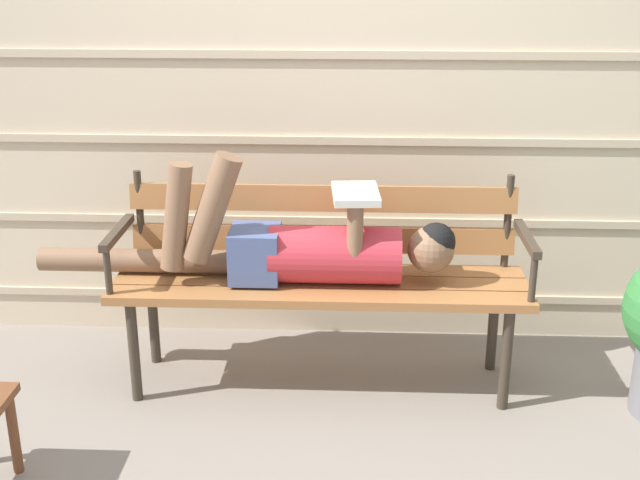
{
  "coord_description": "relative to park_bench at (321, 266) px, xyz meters",
  "views": [
    {
      "loc": [
        0.14,
        -3.0,
        1.76
      ],
      "look_at": [
        0.0,
        0.1,
        0.65
      ],
      "focal_mm": 45.78,
      "sensor_mm": 36.0,
      "label": 1
    }
  ],
  "objects": [
    {
      "name": "ground_plane",
      "position": [
        0.0,
        -0.16,
        -0.51
      ],
      "size": [
        12.0,
        12.0,
        0.0
      ],
      "primitive_type": "plane",
      "color": "gray"
    },
    {
      "name": "park_bench",
      "position": [
        0.0,
        0.0,
        0.0
      ],
      "size": [
        1.71,
        0.44,
        0.88
      ],
      "color": "#9E6638",
      "rests_on": "ground"
    },
    {
      "name": "house_siding",
      "position": [
        0.0,
        0.47,
        0.63
      ],
      "size": [
        4.08,
        0.08,
        2.28
      ],
      "color": "beige",
      "rests_on": "ground"
    },
    {
      "name": "reclining_person",
      "position": [
        -0.09,
        -0.07,
        0.11
      ],
      "size": [
        1.73,
        0.26,
        0.56
      ],
      "color": "#B72D38"
    }
  ]
}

